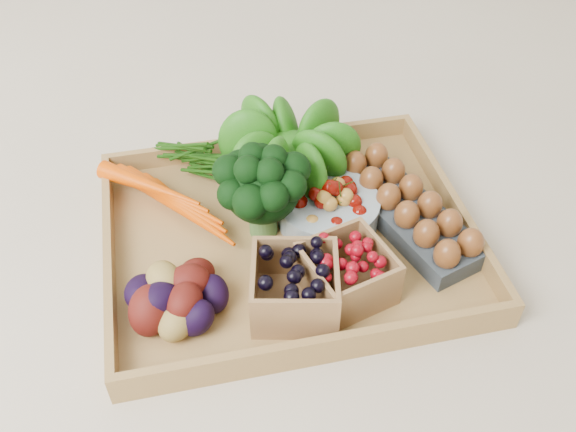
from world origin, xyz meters
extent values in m
plane|color=beige|center=(0.00, 0.00, 0.00)|extent=(4.00, 4.00, 0.00)
cube|color=#A47D45|center=(0.00, 0.00, 0.01)|extent=(0.55, 0.45, 0.01)
sphere|color=#16590E|center=(0.03, 0.14, 0.09)|extent=(0.15, 0.15, 0.15)
cylinder|color=#8C9EA5|center=(0.07, 0.03, 0.04)|extent=(0.16, 0.16, 0.04)
cube|color=#363E44|center=(0.19, -0.01, 0.03)|extent=(0.18, 0.29, 0.03)
cube|color=black|center=(-0.02, -0.13, 0.06)|extent=(0.14, 0.14, 0.08)
cube|color=maroon|center=(0.06, -0.12, 0.05)|extent=(0.14, 0.14, 0.08)
camera|label=1|loc=(-0.15, -0.68, 0.73)|focal=40.00mm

